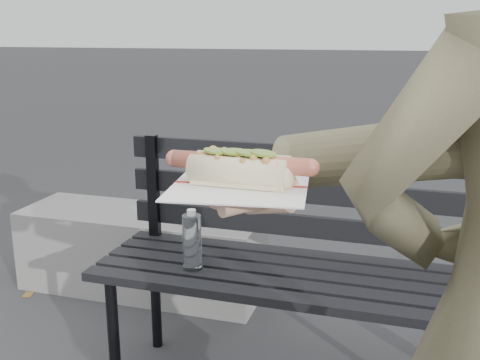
% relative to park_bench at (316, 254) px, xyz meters
% --- Properties ---
extents(park_bench, '(1.50, 0.44, 0.88)m').
position_rel_park_bench_xyz_m(park_bench, '(0.00, 0.00, 0.00)').
color(park_bench, black).
rests_on(park_bench, ground).
extents(concrete_block, '(1.20, 0.40, 0.40)m').
position_rel_park_bench_xyz_m(concrete_block, '(-0.96, 0.57, -0.32)').
color(concrete_block, slate).
rests_on(concrete_block, ground).
extents(held_hotdog, '(0.64, 0.31, 0.20)m').
position_rel_park_bench_xyz_m(held_hotdog, '(0.25, -0.98, 0.56)').
color(held_hotdog, brown).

